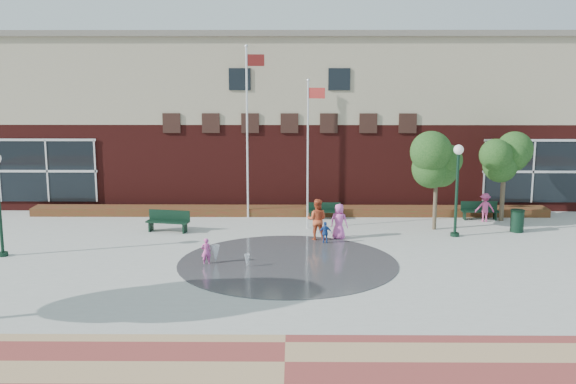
{
  "coord_description": "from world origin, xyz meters",
  "views": [
    {
      "loc": [
        0.22,
        -21.76,
        7.37
      ],
      "look_at": [
        0.0,
        4.0,
        2.6
      ],
      "focal_mm": 42.0,
      "sensor_mm": 36.0,
      "label": 1
    }
  ],
  "objects_px": {
    "child_splash": "(206,251)",
    "trash_can": "(517,221)",
    "flagpole_right": "(309,146)",
    "bench_left": "(168,225)",
    "flagpole_left": "(248,123)"
  },
  "relations": [
    {
      "from": "bench_left",
      "to": "child_splash",
      "type": "distance_m",
      "value": 5.63
    },
    {
      "from": "flagpole_right",
      "to": "trash_can",
      "type": "xyz_separation_m",
      "value": [
        9.47,
        -0.61,
        -3.32
      ]
    },
    {
      "from": "flagpole_right",
      "to": "bench_left",
      "type": "xyz_separation_m",
      "value": [
        -6.39,
        -0.73,
        -3.53
      ]
    },
    {
      "from": "flagpole_left",
      "to": "trash_can",
      "type": "relative_size",
      "value": 8.15
    },
    {
      "from": "flagpole_right",
      "to": "child_splash",
      "type": "bearing_deg",
      "value": -107.56
    },
    {
      "from": "trash_can",
      "to": "flagpole_left",
      "type": "bearing_deg",
      "value": 166.67
    },
    {
      "from": "child_splash",
      "to": "flagpole_right",
      "type": "bearing_deg",
      "value": -140.96
    },
    {
      "from": "flagpole_left",
      "to": "flagpole_right",
      "type": "xyz_separation_m",
      "value": [
        2.91,
        -2.33,
        -0.87
      ]
    },
    {
      "from": "child_splash",
      "to": "trash_can",
      "type": "bearing_deg",
      "value": -175.3
    },
    {
      "from": "bench_left",
      "to": "flagpole_right",
      "type": "bearing_deg",
      "value": 17.63
    },
    {
      "from": "flagpole_right",
      "to": "bench_left",
      "type": "height_order",
      "value": "flagpole_right"
    },
    {
      "from": "trash_can",
      "to": "bench_left",
      "type": "bearing_deg",
      "value": -179.55
    },
    {
      "from": "bench_left",
      "to": "trash_can",
      "type": "relative_size",
      "value": 1.95
    },
    {
      "from": "flagpole_left",
      "to": "child_splash",
      "type": "height_order",
      "value": "flagpole_left"
    },
    {
      "from": "flagpole_left",
      "to": "bench_left",
      "type": "height_order",
      "value": "flagpole_left"
    }
  ]
}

